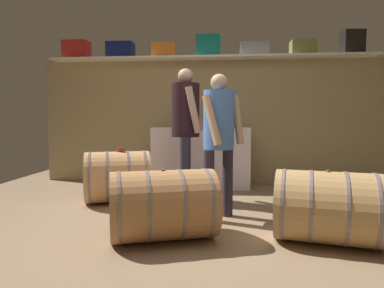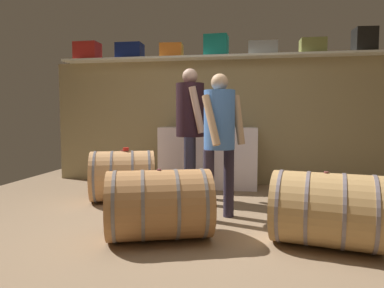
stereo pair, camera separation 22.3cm
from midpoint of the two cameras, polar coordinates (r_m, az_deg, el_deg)
name	(u,v)px [view 2 (the right image)]	position (r m, az deg, el deg)	size (l,w,h in m)	color
ground_plane	(203,216)	(3.83, 3.49, -11.84)	(6.62, 8.24, 0.02)	#896E52
back_wall_panel	(218,122)	(5.56, 5.47, 3.61)	(5.42, 0.10, 1.96)	#9D8B61
high_shelf_board	(217,58)	(5.48, 5.44, 14.07)	(4.99, 0.40, 0.03)	white
toolcase_red	(87,51)	(6.04, -15.92, 14.55)	(0.39, 0.28, 0.28)	red
toolcase_navy	(130,51)	(5.77, -9.15, 14.94)	(0.41, 0.28, 0.24)	navy
toolcase_orange	(171,51)	(5.60, -2.25, 15.17)	(0.35, 0.26, 0.21)	orange
toolcase_teal	(216,46)	(5.52, 5.23, 15.88)	(0.35, 0.29, 0.32)	#138477
toolcase_grey	(263,49)	(5.50, 12.86, 15.19)	(0.43, 0.21, 0.20)	gray
toolcase_olive	(313,46)	(5.59, 20.50, 14.93)	(0.36, 0.26, 0.22)	olive
toolcase_black	(364,40)	(5.78, 27.72, 14.98)	(0.29, 0.26, 0.34)	black
work_cabinet	(209,157)	(5.26, 3.97, -2.17)	(1.46, 0.55, 0.91)	white
wine_bottle_green	(227,118)	(5.40, 7.07, 4.38)	(0.07, 0.07, 0.33)	#28572C
wine_glass	(233,121)	(5.14, 8.05, 3.79)	(0.08, 0.08, 0.14)	white
wine_barrel_near	(123,176)	(4.43, -10.03, -5.24)	(0.94, 0.85, 0.65)	tan
wine_barrel_far	(325,210)	(3.11, 23.17, -9.97)	(0.95, 0.77, 0.62)	tan
wine_barrel_flank	(159,205)	(3.03, -3.34, -10.00)	(1.03, 0.84, 0.62)	#AE7745
tasting_cup	(126,149)	(4.37, -9.49, -0.85)	(0.07, 0.07, 0.04)	red
winemaker_pouring	(191,120)	(4.38, 1.22, 4.01)	(0.41, 0.51, 1.67)	#2A2839
visitor_tasting	(220,131)	(3.55, 6.40, 2.20)	(0.46, 0.47, 1.51)	#2C2638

